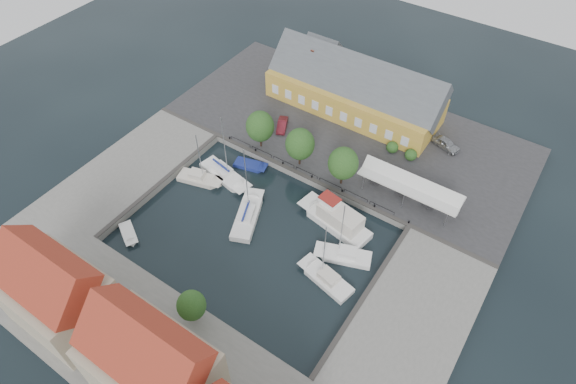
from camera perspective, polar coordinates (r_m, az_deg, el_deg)
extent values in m
plane|color=black|center=(64.22, -3.00, -4.17)|extent=(140.00, 140.00, 0.00)
cube|color=#2D2D30|center=(77.72, 7.08, 7.16)|extent=(56.00, 26.00, 1.00)
cube|color=slate|center=(74.44, -17.79, 2.68)|extent=(12.00, 24.00, 1.00)
cube|color=slate|center=(57.73, 14.27, -14.64)|extent=(12.00, 24.00, 1.00)
cube|color=slate|center=(56.60, -16.25, -17.62)|extent=(56.00, 14.00, 1.00)
cube|color=#383533|center=(69.05, 2.00, 1.93)|extent=(56.00, 0.60, 0.12)
cube|color=#383533|center=(70.58, -14.77, 1.24)|extent=(0.60, 24.00, 0.12)
cube|color=#383533|center=(57.84, 9.19, -11.84)|extent=(0.60, 24.00, 0.12)
cylinder|color=black|center=(75.36, -6.93, 6.36)|extent=(0.24, 0.24, 0.40)
cylinder|color=black|center=(72.89, -3.86, 4.96)|extent=(0.24, 0.24, 0.40)
cylinder|color=black|center=(70.69, -0.61, 3.44)|extent=(0.24, 0.24, 0.40)
cylinder|color=black|center=(68.78, 2.84, 1.82)|extent=(0.24, 0.24, 0.40)
cylinder|color=black|center=(67.19, 6.45, 0.12)|extent=(0.24, 0.24, 0.40)
cylinder|color=black|center=(65.94, 10.22, -1.67)|extent=(0.24, 0.24, 0.40)
cylinder|color=black|center=(65.06, 14.12, -3.50)|extent=(0.24, 0.24, 0.40)
cube|color=gold|center=(80.29, 7.76, 11.07)|extent=(28.00, 10.00, 4.50)
cube|color=#474C51|center=(78.29, 8.02, 13.13)|extent=(28.56, 7.60, 7.60)
cube|color=gold|center=(88.78, 3.81, 14.91)|extent=(6.00, 6.00, 3.50)
cube|color=brown|center=(80.44, 2.97, 16.12)|extent=(0.60, 0.60, 1.20)
cube|color=silver|center=(66.15, 14.32, 0.80)|extent=(14.00, 4.00, 0.25)
cylinder|color=silver|center=(67.16, 8.89, 1.17)|extent=(0.10, 0.10, 2.70)
cylinder|color=silver|center=(69.57, 10.27, 2.94)|extent=(0.10, 0.10, 2.70)
cylinder|color=silver|center=(65.89, 13.48, -0.95)|extent=(0.10, 0.10, 2.70)
cylinder|color=silver|center=(68.35, 14.72, 0.92)|extent=(0.10, 0.10, 2.70)
cylinder|color=silver|center=(65.15, 18.21, -3.13)|extent=(0.10, 0.10, 2.70)
cylinder|color=silver|center=(67.63, 19.29, -1.15)|extent=(0.10, 0.10, 2.70)
cylinder|color=black|center=(73.14, -3.24, 6.07)|extent=(0.30, 0.30, 2.10)
ellipsoid|color=#1E4A1A|center=(71.30, -3.33, 7.78)|extent=(4.20, 4.20, 4.83)
cylinder|color=black|center=(70.15, 1.39, 3.97)|extent=(0.30, 0.30, 2.10)
ellipsoid|color=#1E4A1A|center=(68.23, 1.43, 5.70)|extent=(4.20, 4.20, 4.83)
cylinder|color=black|center=(67.75, 6.36, 1.67)|extent=(0.30, 0.30, 2.10)
ellipsoid|color=#1E4A1A|center=(65.77, 6.56, 3.40)|extent=(4.20, 4.20, 4.83)
imported|color=#96999D|center=(76.80, 18.21, 5.48)|extent=(4.91, 3.13, 1.56)
imported|color=maroon|center=(76.53, -0.70, 7.95)|extent=(2.97, 4.20, 1.31)
cube|color=white|center=(64.88, -4.93, -3.40)|extent=(5.28, 7.70, 1.50)
cube|color=white|center=(64.82, -4.77, -2.35)|extent=(5.74, 8.99, 0.08)
cube|color=white|center=(64.03, -4.96, -2.57)|extent=(2.81, 3.37, 0.90)
cylinder|color=silver|center=(61.20, -4.95, 1.29)|extent=(0.12, 0.12, 10.82)
cube|color=navy|center=(63.35, -5.04, -2.25)|extent=(1.60, 3.41, 0.22)
cube|color=white|center=(64.44, 6.07, -4.07)|extent=(9.15, 4.76, 1.80)
cube|color=white|center=(64.11, 5.39, -3.02)|extent=(10.84, 4.94, 0.08)
cube|color=silver|center=(62.90, 6.21, -2.93)|extent=(6.38, 3.79, 2.20)
cube|color=white|center=(62.59, 4.94, -1.16)|extent=(2.67, 2.19, 1.20)
cube|color=maroon|center=(62.11, 4.98, -0.76)|extent=(2.91, 2.33, 0.10)
cube|color=white|center=(61.57, 7.06, -7.75)|extent=(6.33, 4.32, 1.30)
cube|color=white|center=(61.03, 6.44, -7.26)|extent=(7.39, 4.63, 0.08)
cube|color=white|center=(60.64, 7.03, -7.11)|extent=(2.77, 2.38, 0.90)
cylinder|color=silver|center=(57.44, 6.39, -4.56)|extent=(0.12, 0.12, 9.12)
cube|color=white|center=(59.32, 4.88, -10.66)|extent=(6.42, 3.72, 1.30)
cube|color=white|center=(58.99, 4.38, -9.86)|extent=(7.58, 3.88, 0.08)
cube|color=silver|center=(58.40, 4.85, -9.97)|extent=(2.72, 2.18, 0.90)
cylinder|color=silver|center=(55.45, 4.30, -7.07)|extent=(0.12, 0.12, 9.04)
cube|color=white|center=(71.28, -7.79, 2.07)|extent=(7.71, 4.00, 1.30)
cube|color=white|center=(70.26, -7.37, 2.09)|extent=(9.13, 4.17, 0.08)
cube|color=white|center=(70.37, -7.79, 2.65)|extent=(3.22, 2.33, 0.90)
cylinder|color=silver|center=(66.29, -7.50, 5.09)|extent=(0.12, 0.12, 10.70)
cube|color=navy|center=(69.96, -7.94, 3.16)|extent=(3.64, 0.91, 0.22)
cube|color=silver|center=(71.12, -10.71, 1.45)|extent=(5.87, 3.71, 1.30)
cube|color=silver|center=(70.37, -10.29, 1.71)|extent=(6.89, 3.91, 0.08)
cube|color=silver|center=(70.26, -10.74, 2.08)|extent=(2.52, 2.12, 0.90)
cylinder|color=silver|center=(67.43, -10.43, 4.04)|extent=(0.12, 0.12, 8.16)
cube|color=white|center=(66.86, -18.40, -4.63)|extent=(3.82, 3.10, 0.90)
cube|color=white|center=(66.20, -18.41, -4.63)|extent=(4.40, 3.37, 0.08)
cube|color=navy|center=(72.24, -4.76, 3.17)|extent=(4.43, 2.97, 0.80)
cube|color=navy|center=(71.78, -4.41, 3.32)|extent=(5.20, 3.10, 0.08)
cube|color=tan|center=(58.20, -25.44, -11.43)|extent=(11.00, 8.00, 7.00)
cube|color=maroon|center=(54.55, -27.03, -8.77)|extent=(11.33, 6.50, 6.50)
cube|color=brown|center=(55.17, -29.24, -6.31)|extent=(0.70, 0.70, 1.00)
cube|color=brown|center=(51.98, -26.22, -9.04)|extent=(0.60, 0.60, 0.80)
cube|color=tan|center=(50.77, -15.65, -19.70)|extent=(12.00, 8.00, 7.50)
cube|color=maroon|center=(46.35, -16.93, -17.23)|extent=(12.36, 6.50, 6.50)
cube|color=brown|center=(46.40, -19.99, -14.19)|extent=(0.70, 0.70, 1.00)
cube|color=brown|center=(43.93, -15.14, -18.12)|extent=(0.60, 0.60, 0.80)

